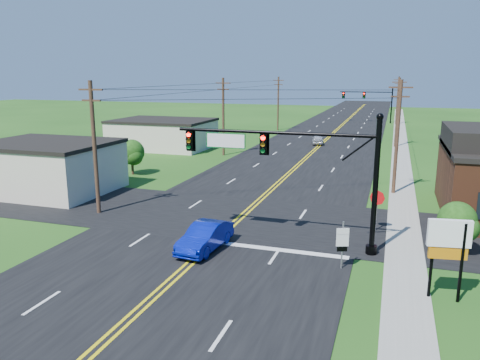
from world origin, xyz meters
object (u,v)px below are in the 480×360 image
(stop_sign, at_px, (377,202))
(route_sign, at_px, (342,242))
(blue_car, at_px, (205,237))
(signal_mast_far, at_px, (369,100))
(signal_mast_main, at_px, (291,162))

(stop_sign, bearing_deg, route_sign, -85.20)
(route_sign, bearing_deg, blue_car, 157.91)
(stop_sign, bearing_deg, blue_car, -128.19)
(blue_car, height_order, stop_sign, stop_sign)
(signal_mast_far, bearing_deg, stop_sign, -86.30)
(signal_mast_main, xyz_separation_m, signal_mast_far, (0.10, 72.00, -0.20))
(signal_mast_main, distance_m, stop_sign, 6.67)
(signal_mast_main, xyz_separation_m, route_sign, (3.16, -2.48, -3.32))
(route_sign, xyz_separation_m, stop_sign, (1.34, 6.46, 0.42))
(route_sign, bearing_deg, signal_mast_main, 122.19)
(signal_mast_far, distance_m, blue_car, 74.39)
(route_sign, height_order, stop_sign, stop_sign)
(signal_mast_far, height_order, stop_sign, signal_mast_far)
(signal_mast_main, distance_m, blue_car, 6.20)
(signal_mast_far, xyz_separation_m, route_sign, (3.06, -74.48, -3.11))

